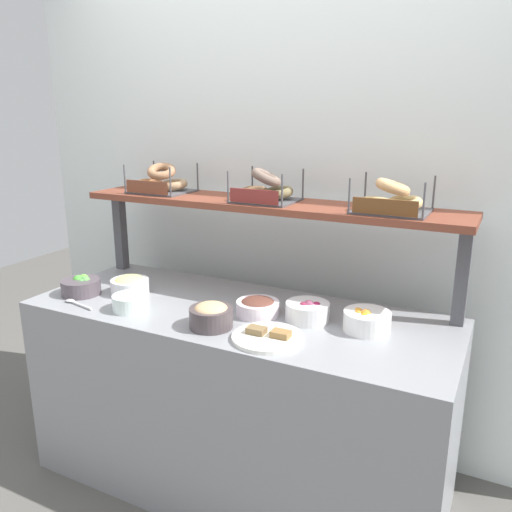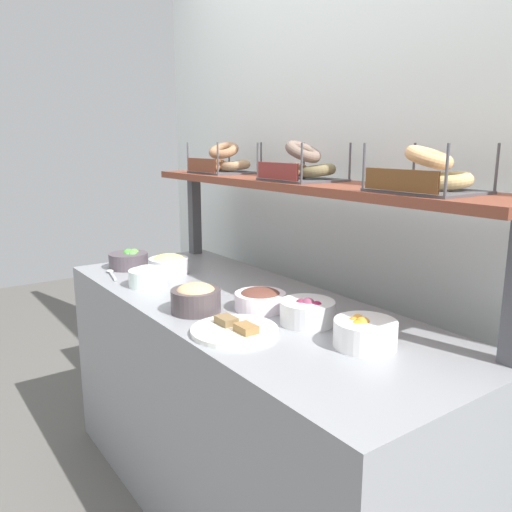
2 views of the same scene
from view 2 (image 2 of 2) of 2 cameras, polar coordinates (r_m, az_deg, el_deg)
The scene contains 17 objects.
ground_plane at distance 2.31m, azimuth -1.18°, elevation -25.67°, with size 8.00×8.00×0.00m, color #595651.
back_wall at distance 2.18m, azimuth 10.76°, elevation 6.37°, with size 3.02×0.06×2.40m, color white.
deli_counter at distance 2.07m, azimuth -1.24°, elevation -16.37°, with size 1.82×0.70×0.85m, color gray.
shelf_riser_left at distance 2.71m, azimuth -6.77°, elevation 4.46°, with size 0.05×0.05×0.40m, color #4C4C51.
upper_shelf at distance 1.98m, azimuth 5.16°, elevation 7.84°, with size 1.78×0.32×0.03m, color brown.
bowl_beet_salad at distance 1.68m, azimuth 5.67°, elevation -6.10°, with size 0.18×0.18×0.09m.
bowl_cream_cheese at distance 2.14m, azimuth -11.81°, elevation -2.15°, with size 0.15×0.15×0.09m.
bowl_egg_salad at distance 2.33m, azimuth -9.58°, elevation -0.85°, with size 0.17×0.17×0.09m.
bowl_hummus at distance 1.79m, azimuth -6.64°, elevation -4.59°, with size 0.17×0.17×0.10m.
bowl_fruit_salad at distance 1.52m, azimuth 11.86°, elevation -8.26°, with size 0.18×0.18×0.09m.
bowl_veggie_mix at distance 2.47m, azimuth -13.80°, elevation -0.38°, with size 0.18×0.18×0.09m.
bowl_chocolate_spread at distance 1.81m, azimuth 0.48°, elevation -4.75°, with size 0.18×0.18×0.07m.
serving_plate_white at distance 1.60m, azimuth -2.35°, elevation -8.12°, with size 0.27×0.27×0.04m.
serving_spoon_near_plate at distance 2.37m, azimuth -15.63°, elevation -1.83°, with size 0.18×0.05×0.01m.
bagel_basket_everything at distance 2.44m, azimuth -3.63°, elevation 10.22°, with size 0.28×0.26×0.15m.
bagel_basket_poppy at distance 1.96m, azimuth 5.08°, elevation 9.71°, with size 0.27×0.26×0.15m.
bagel_basket_plain at distance 1.58m, azimuth 18.24°, elevation 8.33°, with size 0.29×0.25×0.14m.
Camera 2 is at (1.50, -1.02, 1.42)m, focal length 36.36 mm.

